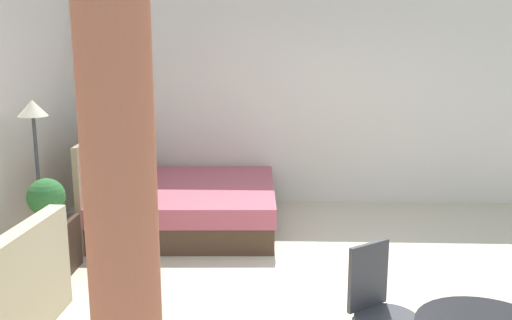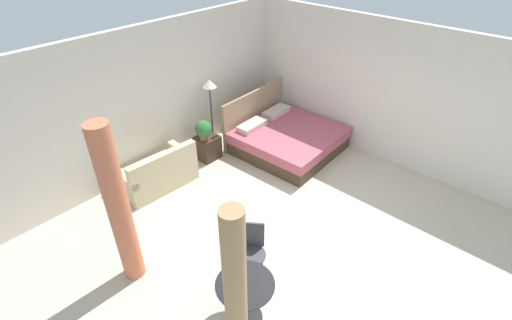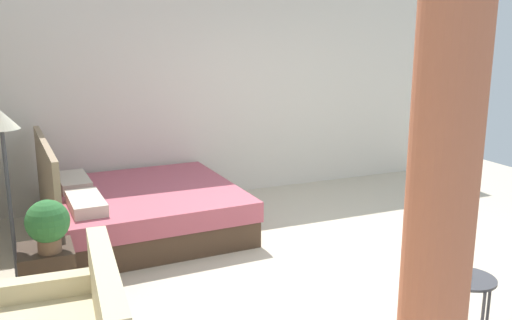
# 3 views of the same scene
# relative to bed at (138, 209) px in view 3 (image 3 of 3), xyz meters

# --- Properties ---
(ground_plane) EXTENTS (8.68, 9.57, 0.02)m
(ground_plane) POSITION_rel_bed_xyz_m (-1.66, -1.61, -0.29)
(ground_plane) COLOR beige
(wall_right) EXTENTS (0.12, 6.57, 2.88)m
(wall_right) POSITION_rel_bed_xyz_m (1.17, -1.61, 1.16)
(wall_right) COLOR silver
(wall_right) RESTS_ON ground
(bed) EXTENTS (2.11, 2.13, 1.15)m
(bed) POSITION_rel_bed_xyz_m (0.00, 0.00, 0.00)
(bed) COLOR #473323
(bed) RESTS_ON ground
(nightstand) EXTENTS (0.46, 0.43, 0.52)m
(nightstand) POSITION_rel_bed_xyz_m (-1.42, 1.04, -0.03)
(nightstand) COLOR #38281E
(nightstand) RESTS_ON ground
(potted_plant) EXTENTS (0.35, 0.35, 0.43)m
(potted_plant) POSITION_rel_bed_xyz_m (-1.52, 1.00, 0.47)
(potted_plant) COLOR brown
(potted_plant) RESTS_ON nightstand
(floor_lamp) EXTENTS (0.32, 0.32, 1.62)m
(floor_lamp) POSITION_rel_bed_xyz_m (-1.03, 1.28, 1.00)
(floor_lamp) COLOR #3F3F44
(floor_lamp) RESTS_ON ground
(cafe_chair_near_couch) EXTENTS (0.58, 0.58, 0.91)m
(cafe_chair_near_couch) POSITION_rel_bed_xyz_m (-3.05, -1.78, 0.26)
(cafe_chair_near_couch) COLOR #3F3F44
(cafe_chair_near_couch) RESTS_ON ground
(curtain_right) EXTENTS (0.30, 0.30, 2.54)m
(curtain_right) POSITION_rel_bed_xyz_m (-4.25, -0.48, 0.99)
(curtain_right) COLOR #D1704C
(curtain_right) RESTS_ON ground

